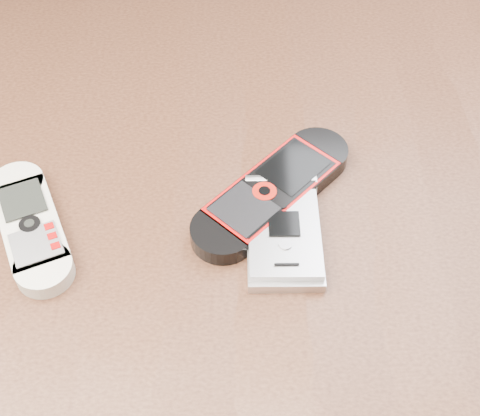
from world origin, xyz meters
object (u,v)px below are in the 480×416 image
at_px(table, 235,286).
at_px(motorola_razr, 284,233).
at_px(nokia_white, 30,225).
at_px(nokia_black_red, 273,191).

bearing_deg(table, motorola_razr, -31.88).
height_order(table, motorola_razr, motorola_razr).
xyz_separation_m(nokia_white, motorola_razr, (0.20, -0.01, 0.00)).
height_order(nokia_white, motorola_razr, motorola_razr).
xyz_separation_m(nokia_black_red, motorola_razr, (0.01, -0.04, 0.00)).
distance_m(table, nokia_black_red, 0.12).
xyz_separation_m(nokia_white, nokia_black_red, (0.20, 0.03, 0.00)).
height_order(table, nokia_black_red, nokia_black_red).
relative_size(nokia_black_red, motorola_razr, 1.50).
bearing_deg(table, nokia_black_red, 31.18).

